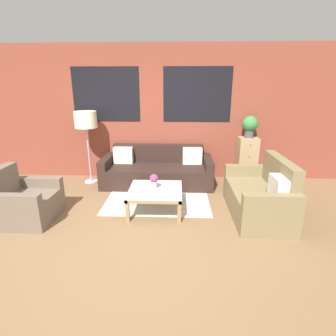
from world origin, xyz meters
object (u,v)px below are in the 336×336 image
floor_lamp (86,122)px  potted_plant (250,125)px  armchair_corner (25,203)px  coffee_table (155,192)px  flower_vase (154,180)px  drawer_cabinet (247,160)px  couch_dark (157,171)px  settee_vintage (260,196)px

floor_lamp → potted_plant: floor_lamp is taller
armchair_corner → coffee_table: 2.00m
armchair_corner → flower_vase: size_ratio=3.52×
coffee_table → floor_lamp: floor_lamp is taller
coffee_table → potted_plant: 2.50m
floor_lamp → armchair_corner: bearing=-105.4°
armchair_corner → flower_vase: 2.00m
floor_lamp → flower_vase: size_ratio=6.26×
coffee_table → floor_lamp: (-1.50, 1.29, 0.97)m
coffee_table → flower_vase: 0.20m
drawer_cabinet → flower_vase: 2.33m
couch_dark → coffee_table: (0.07, -1.24, 0.04)m
floor_lamp → potted_plant: size_ratio=3.38×
couch_dark → drawer_cabinet: 1.91m
drawer_cabinet → flower_vase: drawer_cabinet is taller
couch_dark → drawer_cabinet: size_ratio=2.35×
armchair_corner → flower_vase: bearing=12.4°
armchair_corner → floor_lamp: (0.46, 1.67, 1.01)m
settee_vintage → coffee_table: size_ratio=1.72×
floor_lamp → drawer_cabinet: 3.42m
coffee_table → drawer_cabinet: 2.34m
drawer_cabinet → armchair_corner: bearing=-154.0°
settee_vintage → potted_plant: potted_plant is taller
couch_dark → flower_vase: size_ratio=9.37×
floor_lamp → potted_plant: 3.32m
armchair_corner → settee_vintage: bearing=4.7°
couch_dark → floor_lamp: bearing=177.8°
flower_vase → couch_dark: bearing=92.0°
potted_plant → flower_vase: size_ratio=1.85×
settee_vintage → flower_vase: size_ratio=6.16×
drawer_cabinet → potted_plant: size_ratio=2.16×
floor_lamp → potted_plant: (3.32, 0.17, -0.08)m
floor_lamp → potted_plant: bearing=3.0°
flower_vase → coffee_table: bearing=-62.1°
flower_vase → floor_lamp: bearing=139.8°
coffee_table → flower_vase: bearing=117.9°
armchair_corner → floor_lamp: bearing=74.6°
armchair_corner → potted_plant: size_ratio=1.90×
settee_vintage → floor_lamp: size_ratio=0.98×
drawer_cabinet → flower_vase: (-1.84, -1.42, 0.04)m
couch_dark → armchair_corner: (-1.89, -1.61, 0.00)m
potted_plant → drawer_cabinet: bearing=-90.0°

